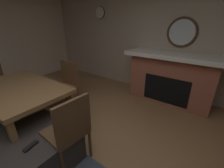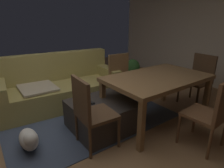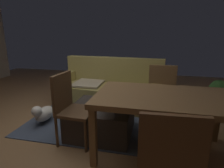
{
  "view_description": "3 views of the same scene",
  "coord_description": "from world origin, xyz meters",
  "px_view_note": "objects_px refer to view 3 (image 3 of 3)",
  "views": [
    {
      "loc": [
        -0.97,
        0.6,
        1.65
      ],
      "look_at": [
        0.11,
        -0.88,
        0.88
      ],
      "focal_mm": 23.7,
      "sensor_mm": 36.0,
      "label": 1
    },
    {
      "loc": [
        -0.74,
        -2.02,
        1.57
      ],
      "look_at": [
        0.45,
        -0.36,
        0.85
      ],
      "focal_mm": 30.26,
      "sensor_mm": 36.0,
      "label": 2
    },
    {
      "loc": [
        1.27,
        -2.31,
        1.41
      ],
      "look_at": [
        0.83,
        -0.39,
        0.88
      ],
      "focal_mm": 29.72,
      "sensor_mm": 36.0,
      "label": 3
    }
  ],
  "objects_px": {
    "small_dog": "(43,113)",
    "dining_chair_south": "(168,160)",
    "couch": "(109,89)",
    "dining_table": "(164,101)",
    "dining_chair_north": "(161,91)",
    "tv_remote": "(94,102)",
    "ottoman_coffee_table": "(102,120)",
    "dining_chair_west": "(70,104)",
    "potted_plant": "(218,91)"
  },
  "relations": [
    {
      "from": "dining_chair_north",
      "to": "dining_chair_south",
      "type": "relative_size",
      "value": 1.0
    },
    {
      "from": "tv_remote",
      "to": "dining_chair_south",
      "type": "bearing_deg",
      "value": -63.57
    },
    {
      "from": "dining_chair_west",
      "to": "potted_plant",
      "type": "distance_m",
      "value": 2.97
    },
    {
      "from": "couch",
      "to": "potted_plant",
      "type": "bearing_deg",
      "value": 9.83
    },
    {
      "from": "couch",
      "to": "potted_plant",
      "type": "xyz_separation_m",
      "value": [
        2.15,
        0.37,
        -0.02
      ]
    },
    {
      "from": "small_dog",
      "to": "dining_chair_south",
      "type": "bearing_deg",
      "value": -33.83
    },
    {
      "from": "dining_chair_north",
      "to": "small_dog",
      "type": "relative_size",
      "value": 1.95
    },
    {
      "from": "dining_chair_west",
      "to": "small_dog",
      "type": "xyz_separation_m",
      "value": [
        -0.66,
        0.36,
        -0.35
      ]
    },
    {
      "from": "couch",
      "to": "potted_plant",
      "type": "height_order",
      "value": "couch"
    },
    {
      "from": "ottoman_coffee_table",
      "to": "small_dog",
      "type": "bearing_deg",
      "value": 175.24
    },
    {
      "from": "ottoman_coffee_table",
      "to": "couch",
      "type": "bearing_deg",
      "value": 98.3
    },
    {
      "from": "couch",
      "to": "dining_table",
      "type": "xyz_separation_m",
      "value": [
        1.0,
        -1.47,
        0.34
      ]
    },
    {
      "from": "potted_plant",
      "to": "dining_chair_north",
      "type": "bearing_deg",
      "value": -139.83
    },
    {
      "from": "couch",
      "to": "ottoman_coffee_table",
      "type": "height_order",
      "value": "couch"
    },
    {
      "from": "dining_chair_north",
      "to": "potted_plant",
      "type": "bearing_deg",
      "value": 40.17
    },
    {
      "from": "couch",
      "to": "dining_chair_south",
      "type": "bearing_deg",
      "value": -66.66
    },
    {
      "from": "tv_remote",
      "to": "small_dog",
      "type": "relative_size",
      "value": 0.34
    },
    {
      "from": "ottoman_coffee_table",
      "to": "dining_table",
      "type": "height_order",
      "value": "dining_table"
    },
    {
      "from": "dining_table",
      "to": "dining_chair_west",
      "type": "distance_m",
      "value": 1.18
    },
    {
      "from": "tv_remote",
      "to": "dining_chair_west",
      "type": "height_order",
      "value": "dining_chair_west"
    },
    {
      "from": "dining_table",
      "to": "potted_plant",
      "type": "bearing_deg",
      "value": 58.0
    },
    {
      "from": "dining_table",
      "to": "potted_plant",
      "type": "distance_m",
      "value": 2.2
    },
    {
      "from": "dining_chair_north",
      "to": "dining_chair_south",
      "type": "height_order",
      "value": "same"
    },
    {
      "from": "dining_table",
      "to": "small_dog",
      "type": "bearing_deg",
      "value": 168.9
    },
    {
      "from": "potted_plant",
      "to": "couch",
      "type": "bearing_deg",
      "value": -170.17
    },
    {
      "from": "couch",
      "to": "dining_chair_west",
      "type": "distance_m",
      "value": 1.48
    },
    {
      "from": "dining_chair_south",
      "to": "couch",
      "type": "bearing_deg",
      "value": 113.34
    },
    {
      "from": "dining_chair_north",
      "to": "dining_table",
      "type": "bearing_deg",
      "value": -90.38
    },
    {
      "from": "dining_table",
      "to": "potted_plant",
      "type": "xyz_separation_m",
      "value": [
        1.15,
        1.84,
        -0.36
      ]
    },
    {
      "from": "ottoman_coffee_table",
      "to": "dining_chair_north",
      "type": "relative_size",
      "value": 0.93
    },
    {
      "from": "small_dog",
      "to": "ottoman_coffee_table",
      "type": "bearing_deg",
      "value": -4.76
    },
    {
      "from": "dining_table",
      "to": "dining_chair_south",
      "type": "distance_m",
      "value": 0.89
    },
    {
      "from": "ottoman_coffee_table",
      "to": "potted_plant",
      "type": "relative_size",
      "value": 1.6
    },
    {
      "from": "ottoman_coffee_table",
      "to": "dining_chair_south",
      "type": "distance_m",
      "value": 1.46
    },
    {
      "from": "couch",
      "to": "tv_remote",
      "type": "distance_m",
      "value": 1.11
    },
    {
      "from": "dining_table",
      "to": "dining_chair_north",
      "type": "height_order",
      "value": "dining_chair_north"
    },
    {
      "from": "dining_table",
      "to": "dining_chair_south",
      "type": "bearing_deg",
      "value": -89.65
    },
    {
      "from": "dining_chair_west",
      "to": "small_dog",
      "type": "distance_m",
      "value": 0.83
    },
    {
      "from": "couch",
      "to": "small_dog",
      "type": "bearing_deg",
      "value": -126.95
    },
    {
      "from": "couch",
      "to": "potted_plant",
      "type": "distance_m",
      "value": 2.19
    },
    {
      "from": "dining_table",
      "to": "dining_chair_north",
      "type": "relative_size",
      "value": 1.68
    },
    {
      "from": "tv_remote",
      "to": "potted_plant",
      "type": "bearing_deg",
      "value": 22.69
    },
    {
      "from": "tv_remote",
      "to": "potted_plant",
      "type": "distance_m",
      "value": 2.59
    },
    {
      "from": "couch",
      "to": "dining_chair_south",
      "type": "xyz_separation_m",
      "value": [
        1.01,
        -2.34,
        0.2
      ]
    },
    {
      "from": "ottoman_coffee_table",
      "to": "dining_chair_west",
      "type": "bearing_deg",
      "value": -141.72
    },
    {
      "from": "ottoman_coffee_table",
      "to": "dining_chair_south",
      "type": "xyz_separation_m",
      "value": [
        0.84,
        -1.15,
        0.31
      ]
    },
    {
      "from": "dining_chair_north",
      "to": "dining_chair_west",
      "type": "xyz_separation_m",
      "value": [
        -1.18,
        -0.87,
        0.0
      ]
    },
    {
      "from": "ottoman_coffee_table",
      "to": "tv_remote",
      "type": "xyz_separation_m",
      "value": [
        -0.15,
        0.09,
        0.22
      ]
    },
    {
      "from": "tv_remote",
      "to": "dining_chair_north",
      "type": "height_order",
      "value": "dining_chair_north"
    },
    {
      "from": "ottoman_coffee_table",
      "to": "dining_chair_north",
      "type": "bearing_deg",
      "value": 35.53
    }
  ]
}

